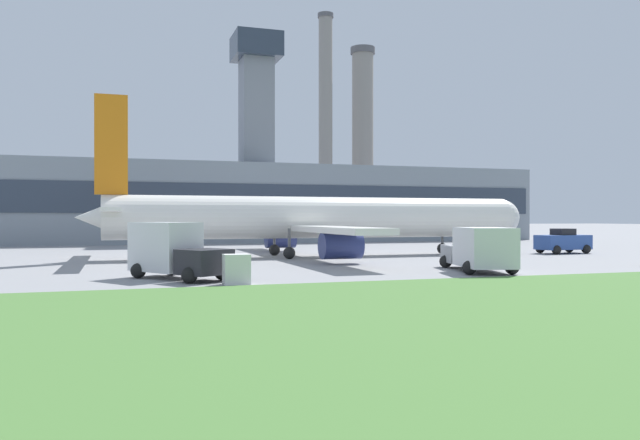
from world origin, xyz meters
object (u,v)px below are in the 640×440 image
at_px(airplane, 315,218).
at_px(baggage_truck, 480,250).
at_px(pushback_tug, 563,242).
at_px(fuel_truck, 174,251).

relative_size(airplane, baggage_truck, 5.05).
distance_m(airplane, pushback_tug, 19.65).
height_order(airplane, fuel_truck, airplane).
distance_m(pushback_tug, fuel_truck, 32.31).
height_order(pushback_tug, fuel_truck, fuel_truck).
height_order(pushback_tug, baggage_truck, baggage_truck).
bearing_deg(airplane, baggage_truck, -73.66).
bearing_deg(fuel_truck, airplane, 50.79).
relative_size(pushback_tug, fuel_truck, 0.80).
relative_size(airplane, pushback_tug, 7.58).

